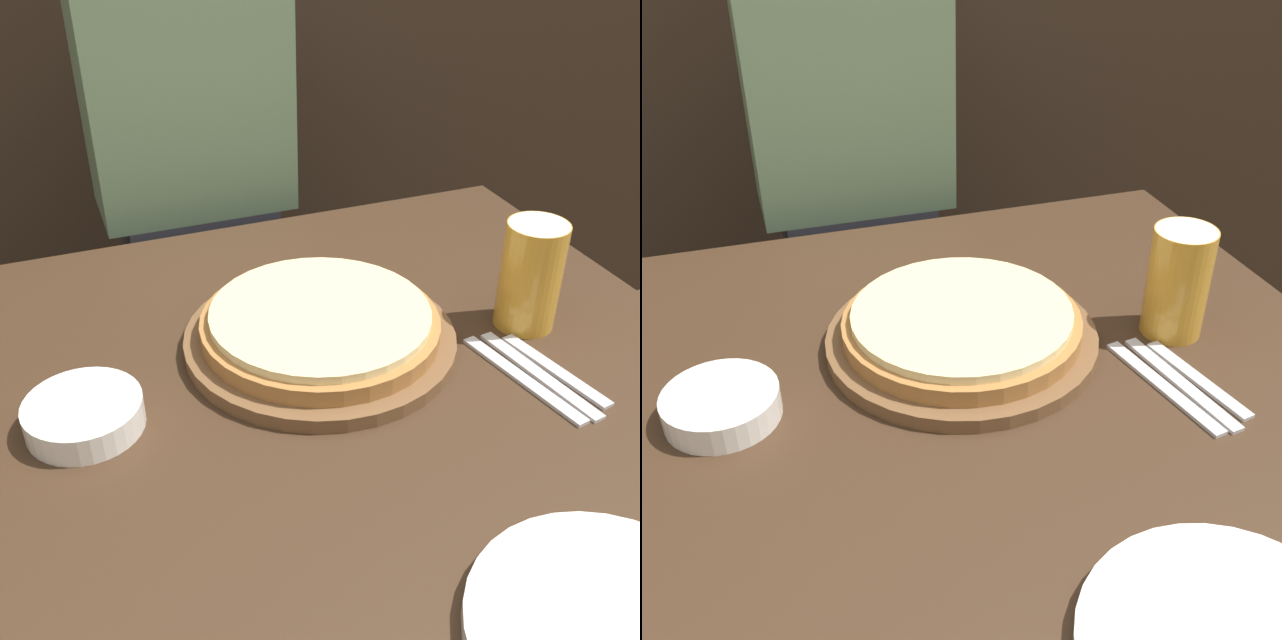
# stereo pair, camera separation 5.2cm
# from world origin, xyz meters

# --- Properties ---
(dining_table) EXTENTS (1.14, 1.07, 0.78)m
(dining_table) POSITION_xyz_m (0.00, 0.00, 0.39)
(dining_table) COLOR #3D2819
(dining_table) RESTS_ON ground_plane
(pizza_on_board) EXTENTS (0.37, 0.37, 0.06)m
(pizza_on_board) POSITION_xyz_m (0.06, 0.13, 0.80)
(pizza_on_board) COLOR brown
(pizza_on_board) RESTS_ON dining_table
(beer_glass) EXTENTS (0.08, 0.08, 0.16)m
(beer_glass) POSITION_xyz_m (0.35, 0.08, 0.86)
(beer_glass) COLOR gold
(beer_glass) RESTS_ON dining_table
(side_bowl) EXTENTS (0.14, 0.14, 0.04)m
(side_bowl) POSITION_xyz_m (-0.25, 0.08, 0.80)
(side_bowl) COLOR white
(side_bowl) RESTS_ON dining_table
(fork) EXTENTS (0.05, 0.21, 0.00)m
(fork) POSITION_xyz_m (0.28, -0.03, 0.78)
(fork) COLOR silver
(fork) RESTS_ON dining_table
(dinner_knife) EXTENTS (0.05, 0.21, 0.00)m
(dinner_knife) POSITION_xyz_m (0.30, -0.03, 0.78)
(dinner_knife) COLOR silver
(dinner_knife) RESTS_ON dining_table
(spoon) EXTENTS (0.05, 0.18, 0.00)m
(spoon) POSITION_xyz_m (0.33, -0.03, 0.78)
(spoon) COLOR silver
(spoon) RESTS_ON dining_table
(diner_person) EXTENTS (0.36, 0.20, 1.35)m
(diner_person) POSITION_xyz_m (0.02, 0.70, 0.66)
(diner_person) COLOR #33333D
(diner_person) RESTS_ON ground_plane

